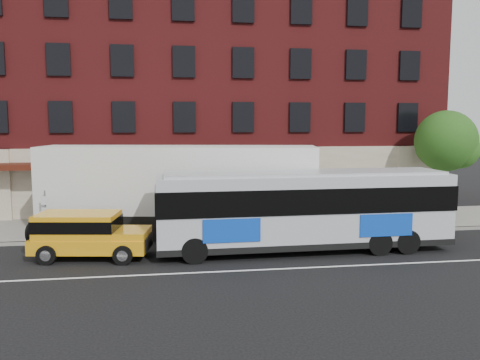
{
  "coord_description": "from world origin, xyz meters",
  "views": [
    {
      "loc": [
        -2.94,
        -17.88,
        5.68
      ],
      "look_at": [
        0.59,
        5.5,
        2.92
      ],
      "focal_mm": 37.39,
      "sensor_mm": 36.0,
      "label": 1
    }
  ],
  "objects": [
    {
      "name": "yellow_suv",
      "position": [
        -6.25,
        3.23,
        1.1
      ],
      "size": [
        5.15,
        2.77,
        1.92
      ],
      "color": "#F7A615",
      "rests_on": "ground"
    },
    {
      "name": "sidewalk",
      "position": [
        0.0,
        9.0,
        0.07
      ],
      "size": [
        60.0,
        6.0,
        0.15
      ],
      "primitive_type": "cube",
      "color": "gray",
      "rests_on": "ground"
    },
    {
      "name": "ground",
      "position": [
        0.0,
        0.0,
        0.0
      ],
      "size": [
        120.0,
        120.0,
        0.0
      ],
      "primitive_type": "plane",
      "color": "black",
      "rests_on": "ground"
    },
    {
      "name": "sign_pole",
      "position": [
        -8.5,
        6.15,
        1.45
      ],
      "size": [
        0.3,
        0.2,
        2.5
      ],
      "color": "gray",
      "rests_on": "ground"
    },
    {
      "name": "shipping_container",
      "position": [
        -2.29,
        6.8,
        2.22
      ],
      "size": [
        13.73,
        5.03,
        4.49
      ],
      "color": "black",
      "rests_on": "ground"
    },
    {
      "name": "street_tree",
      "position": [
        13.54,
        9.48,
        4.41
      ],
      "size": [
        3.6,
        3.6,
        6.2
      ],
      "color": "#3D281E",
      "rests_on": "sidewalk"
    },
    {
      "name": "kerb",
      "position": [
        0.0,
        6.0,
        0.07
      ],
      "size": [
        60.0,
        0.25,
        0.15
      ],
      "primitive_type": "cube",
      "color": "gray",
      "rests_on": "ground"
    },
    {
      "name": "city_bus",
      "position": [
        3.08,
        3.02,
        1.95
      ],
      "size": [
        12.92,
        2.92,
        3.53
      ],
      "color": "#B4B7BE",
      "rests_on": "ground"
    },
    {
      "name": "building",
      "position": [
        -0.01,
        16.92,
        7.58
      ],
      "size": [
        30.0,
        12.1,
        15.0
      ],
      "color": "maroon",
      "rests_on": "sidewalk"
    },
    {
      "name": "lane_line",
      "position": [
        0.0,
        0.5,
        0.01
      ],
      "size": [
        60.0,
        0.12,
        0.01
      ],
      "primitive_type": "cube",
      "color": "white",
      "rests_on": "ground"
    }
  ]
}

